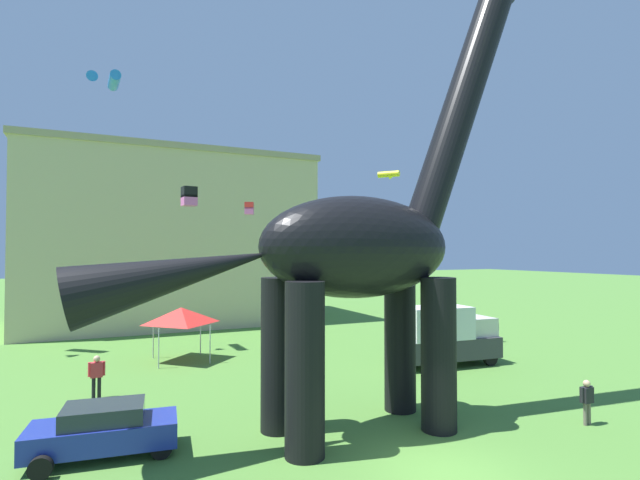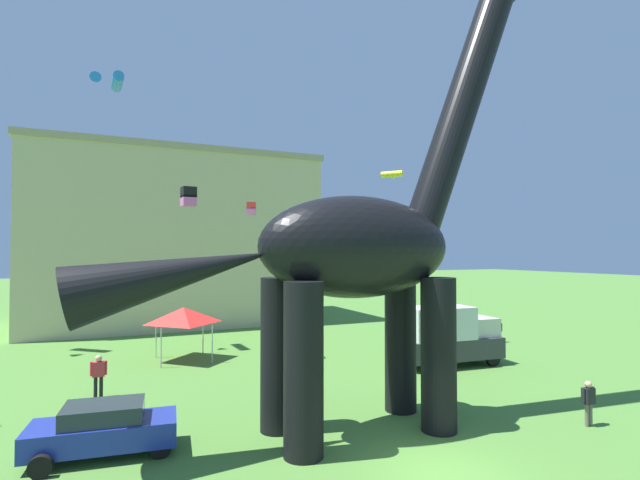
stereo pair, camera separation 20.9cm
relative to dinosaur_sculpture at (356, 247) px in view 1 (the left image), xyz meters
The scene contains 13 objects.
ground_plane 7.35m from the dinosaur_sculpture, 80.52° to the right, with size 240.00×240.00×0.00m, color #4C7F33.
dinosaur_sculpture is the anchor object (origin of this frame).
parked_sedan_left 9.72m from the dinosaur_sculpture, 169.82° to the left, with size 4.39×2.28×1.55m.
parked_box_truck 11.92m from the dinosaur_sculpture, 34.35° to the left, with size 5.76×2.59×3.20m.
person_vendor_side 9.83m from the dinosaur_sculpture, 21.15° to the right, with size 0.59×0.26×1.58m.
person_watching_child 20.05m from the dinosaur_sculpture, 31.35° to the left, with size 0.57×0.25×1.53m.
person_near_flyer 12.39m from the dinosaur_sculpture, 136.12° to the left, with size 0.67×0.29×1.78m.
festival_canopy_tent 14.43m from the dinosaur_sculpture, 105.80° to the left, with size 3.15×3.15×3.00m.
kite_near_high 5.81m from the dinosaur_sculpture, behind, with size 0.46×0.46×0.60m.
kite_mid_right 11.89m from the dinosaur_sculpture, 91.76° to the left, with size 0.63×0.63×0.69m.
kite_high_right 25.97m from the dinosaur_sculpture, 54.00° to the left, with size 1.96×1.90×0.55m.
kite_far_right 21.62m from the dinosaur_sculpture, 113.55° to the left, with size 1.95×2.28×0.66m.
background_building_block 29.55m from the dinosaur_sculpture, 94.35° to the left, with size 23.32×12.89×14.58m.
Camera 1 is at (-8.73, -10.66, 6.13)m, focal length 26.75 mm.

